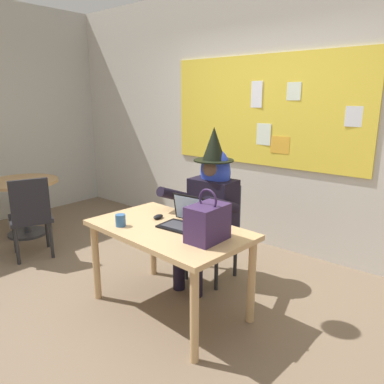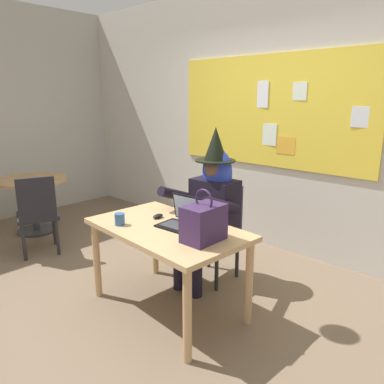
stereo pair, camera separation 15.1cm
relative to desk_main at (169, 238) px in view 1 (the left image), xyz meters
name	(u,v)px [view 1 (the left image)]	position (x,y,z in m)	size (l,w,h in m)	color
ground_plane	(154,299)	(-0.20, 0.02, -0.62)	(24.00, 24.00, 0.00)	#75604C
wall_back_bulletin	(264,117)	(-0.20, 1.78, 0.86)	(6.51, 1.97, 2.95)	beige
desk_main	(169,238)	(0.00, 0.00, 0.00)	(1.33, 0.83, 0.72)	tan
chair_at_desk	(216,226)	(-0.08, 0.74, -0.12)	(0.45, 0.45, 0.90)	#2D3347
person_costumed	(209,200)	(-0.07, 0.62, 0.17)	(0.60, 0.65, 1.45)	black
laptop	(184,219)	(0.07, 0.10, 0.14)	(0.33, 0.29, 0.24)	black
computer_mouse	(158,217)	(-0.21, 0.09, 0.11)	(0.06, 0.10, 0.03)	black
handbag	(208,222)	(0.40, -0.02, 0.23)	(0.20, 0.30, 0.38)	#38234C
coffee_mug	(121,220)	(-0.31, -0.23, 0.14)	(0.08, 0.08, 0.10)	#336099
side_table_round	(23,194)	(-2.57, 0.07, -0.10)	(0.86, 0.86, 0.71)	tan
chair_spare_by_window	(31,214)	(-1.81, -0.22, -0.12)	(0.54, 0.54, 0.90)	black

